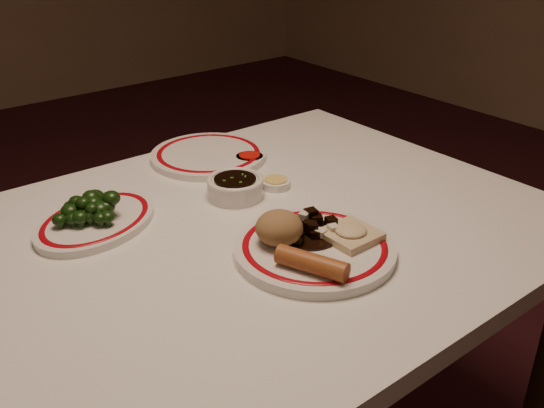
{
  "coord_description": "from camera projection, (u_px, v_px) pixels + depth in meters",
  "views": [
    {
      "loc": [
        -0.58,
        -0.82,
        1.31
      ],
      "look_at": [
        0.05,
        -0.03,
        0.8
      ],
      "focal_mm": 40.0,
      "sensor_mm": 36.0,
      "label": 1
    }
  ],
  "objects": [
    {
      "name": "main_plate",
      "position": [
        315.0,
        248.0,
        1.06
      ],
      "size": [
        0.31,
        0.31,
        0.02
      ],
      "color": "silver",
      "rests_on": "dining_table"
    },
    {
      "name": "broccoli_plate",
      "position": [
        96.0,
        221.0,
        1.15
      ],
      "size": [
        0.32,
        0.3,
        0.02
      ],
      "color": "silver",
      "rests_on": "dining_table"
    },
    {
      "name": "dining_table",
      "position": [
        244.0,
        270.0,
        1.18
      ],
      "size": [
        1.2,
        0.9,
        0.75
      ],
      "color": "white",
      "rests_on": "ground"
    },
    {
      "name": "mustard_dish",
      "position": [
        276.0,
        183.0,
        1.3
      ],
      "size": [
        0.06,
        0.06,
        0.02
      ],
      "color": "silver",
      "rests_on": "dining_table"
    },
    {
      "name": "fried_wonton",
      "position": [
        351.0,
        234.0,
        1.07
      ],
      "size": [
        0.09,
        0.09,
        0.02
      ],
      "color": "beige",
      "rests_on": "main_plate"
    },
    {
      "name": "broccoli_pile",
      "position": [
        90.0,
        207.0,
        1.14
      ],
      "size": [
        0.13,
        0.11,
        0.05
      ],
      "color": "#23471C",
      "rests_on": "broccoli_plate"
    },
    {
      "name": "stirfry_heap",
      "position": [
        310.0,
        229.0,
        1.09
      ],
      "size": [
        0.11,
        0.11,
        0.03
      ],
      "color": "black",
      "rests_on": "main_plate"
    },
    {
      "name": "spring_roll",
      "position": [
        312.0,
        263.0,
        0.97
      ],
      "size": [
        0.08,
        0.13,
        0.03
      ],
      "primitive_type": "cylinder",
      "rotation": [
        1.57,
        0.0,
        0.38
      ],
      "color": "#995325",
      "rests_on": "main_plate"
    },
    {
      "name": "rice_mound",
      "position": [
        279.0,
        228.0,
        1.05
      ],
      "size": [
        0.08,
        0.08,
        0.06
      ],
      "primitive_type": "ellipsoid",
      "color": "olive",
      "rests_on": "main_plate"
    },
    {
      "name": "soy_bowl",
      "position": [
        235.0,
        188.0,
        1.26
      ],
      "size": [
        0.12,
        0.12,
        0.04
      ],
      "color": "silver",
      "rests_on": "dining_table"
    },
    {
      "name": "sweet_sour_dish",
      "position": [
        250.0,
        158.0,
        1.43
      ],
      "size": [
        0.06,
        0.06,
        0.02
      ],
      "color": "silver",
      "rests_on": "dining_table"
    },
    {
      "name": "far_plate",
      "position": [
        209.0,
        155.0,
        1.45
      ],
      "size": [
        0.36,
        0.36,
        0.02
      ],
      "color": "silver",
      "rests_on": "dining_table"
    }
  ]
}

